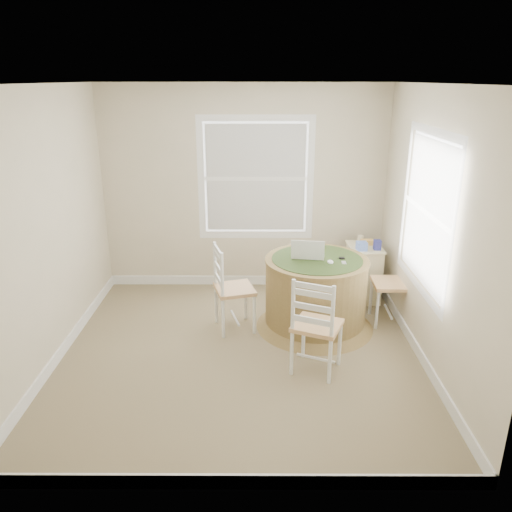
{
  "coord_description": "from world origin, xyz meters",
  "views": [
    {
      "loc": [
        0.18,
        -4.46,
        2.65
      ],
      "look_at": [
        0.16,
        0.45,
        0.89
      ],
      "focal_mm": 35.0,
      "sensor_mm": 36.0,
      "label": 1
    }
  ],
  "objects_px": {
    "round_table": "(316,290)",
    "corner_chest": "(363,272)",
    "chair_right": "(391,283)",
    "chair_near": "(317,325)",
    "chair_left": "(235,289)",
    "laptop": "(308,255)"
  },
  "relations": [
    {
      "from": "chair_near",
      "to": "corner_chest",
      "type": "xyz_separation_m",
      "value": [
        0.76,
        1.65,
        -0.13
      ]
    },
    {
      "from": "chair_right",
      "to": "laptop",
      "type": "distance_m",
      "value": 1.02
    },
    {
      "from": "round_table",
      "to": "laptop",
      "type": "bearing_deg",
      "value": 154.87
    },
    {
      "from": "chair_left",
      "to": "corner_chest",
      "type": "distance_m",
      "value": 1.77
    },
    {
      "from": "chair_near",
      "to": "chair_right",
      "type": "xyz_separation_m",
      "value": [
        0.94,
        1.01,
        0.0
      ]
    },
    {
      "from": "round_table",
      "to": "corner_chest",
      "type": "relative_size",
      "value": 1.88
    },
    {
      "from": "chair_right",
      "to": "chair_left",
      "type": "bearing_deg",
      "value": -82.89
    },
    {
      "from": "round_table",
      "to": "corner_chest",
      "type": "bearing_deg",
      "value": 50.71
    },
    {
      "from": "round_table",
      "to": "chair_right",
      "type": "distance_m",
      "value": 0.87
    },
    {
      "from": "chair_left",
      "to": "corner_chest",
      "type": "relative_size",
      "value": 1.37
    },
    {
      "from": "chair_left",
      "to": "chair_near",
      "type": "relative_size",
      "value": 1.0
    },
    {
      "from": "chair_left",
      "to": "laptop",
      "type": "distance_m",
      "value": 0.88
    },
    {
      "from": "chair_left",
      "to": "laptop",
      "type": "xyz_separation_m",
      "value": [
        0.8,
        0.1,
        0.36
      ]
    },
    {
      "from": "laptop",
      "to": "corner_chest",
      "type": "xyz_separation_m",
      "value": [
        0.77,
        0.71,
        -0.49
      ]
    },
    {
      "from": "laptop",
      "to": "corner_chest",
      "type": "relative_size",
      "value": 0.57
    },
    {
      "from": "chair_left",
      "to": "corner_chest",
      "type": "xyz_separation_m",
      "value": [
        1.57,
        0.81,
        -0.13
      ]
    },
    {
      "from": "chair_near",
      "to": "chair_left",
      "type": "bearing_deg",
      "value": -22.87
    },
    {
      "from": "round_table",
      "to": "chair_near",
      "type": "relative_size",
      "value": 1.37
    },
    {
      "from": "chair_right",
      "to": "round_table",
      "type": "bearing_deg",
      "value": -80.44
    },
    {
      "from": "round_table",
      "to": "chair_right",
      "type": "height_order",
      "value": "chair_right"
    },
    {
      "from": "round_table",
      "to": "chair_near",
      "type": "bearing_deg",
      "value": -93.05
    },
    {
      "from": "corner_chest",
      "to": "laptop",
      "type": "bearing_deg",
      "value": -139.63
    }
  ]
}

